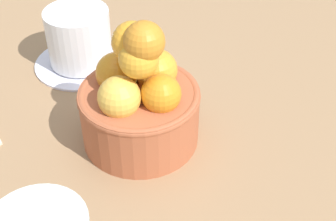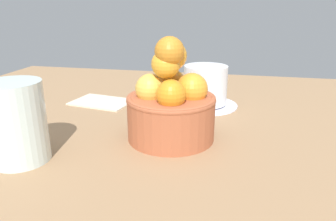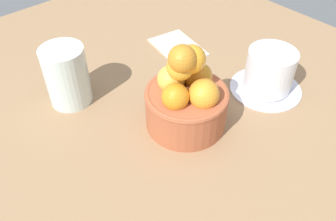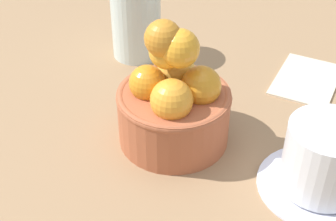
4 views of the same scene
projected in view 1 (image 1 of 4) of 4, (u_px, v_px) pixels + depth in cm
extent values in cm
cube|color=#997551|center=(142.00, 151.00, 57.39)|extent=(115.28, 97.75, 4.31)
cylinder|color=#AD5938|center=(140.00, 116.00, 53.85)|extent=(13.35, 13.35, 6.78)
torus|color=#AD5938|center=(139.00, 95.00, 51.94)|extent=(13.55, 13.55, 1.00)
sphere|color=#EFB947|center=(119.00, 97.00, 49.06)|extent=(4.57, 4.57, 4.57)
sphere|color=orange|center=(161.00, 94.00, 49.52)|extent=(4.29, 4.29, 4.29)
sphere|color=orange|center=(156.00, 70.00, 52.84)|extent=(4.80, 4.80, 4.80)
sphere|color=orange|center=(117.00, 73.00, 52.38)|extent=(4.72, 4.72, 4.72)
sphere|color=gold|center=(139.00, 59.00, 47.56)|extent=(4.14, 4.14, 4.14)
sphere|color=orange|center=(132.00, 42.00, 48.22)|extent=(4.38, 4.38, 4.38)
sphere|color=orange|center=(142.00, 43.00, 46.41)|extent=(4.21, 4.21, 4.21)
cylinder|color=white|center=(82.00, 62.00, 67.74)|extent=(13.35, 13.35, 0.60)
cylinder|color=white|center=(79.00, 37.00, 65.10)|extent=(8.75, 8.75, 7.67)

